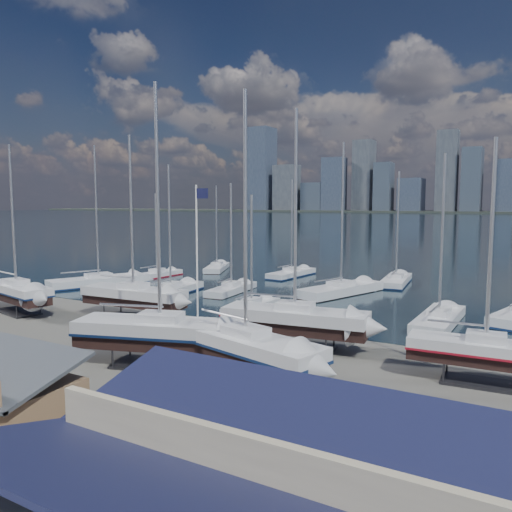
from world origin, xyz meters
The scene contains 22 objects.
ground centered at (0.00, -10.00, 0.00)m, with size 1400.00×1400.00×0.00m, color #605E59.
water centered at (0.00, 300.00, -0.15)m, with size 1400.00×600.00×0.40m, color #1A2E3C.
skyline centered at (-7.83, 553.76, 39.09)m, with size 639.14×43.80×107.69m.
sailboat_cradle_0 centered at (-20.63, -7.07, 2.06)m, with size 10.09×4.63×15.76m.
sailboat_cradle_2 centered at (-9.32, -3.31, 2.09)m, with size 10.17×3.45×16.31m.
sailboat_cradle_3 centered at (1.55, -12.31, 2.16)m, with size 11.43×6.36×17.67m.
sailboat_cradle_4 centered at (7.33, -4.58, 2.12)m, with size 10.65×4.26×16.83m.
sailboat_cradle_5 centered at (7.82, -12.19, 2.10)m, with size 10.68×5.36×16.57m.
sailboat_cradle_6 centered at (19.88, -5.74, 1.97)m, with size 8.66×2.89×13.95m.
sailboat_moored_0 centered at (-25.93, 7.88, 0.31)m, with size 7.92×12.60×18.28m.
sailboat_moored_1 centered at (-24.42, 17.16, 0.31)m, with size 2.90×8.37×12.29m.
sailboat_moored_2 centered at (-21.05, 27.15, 0.32)m, with size 5.98×9.32×13.68m.
sailboat_moored_3 centered at (-13.96, 7.47, 0.31)m, with size 4.00×10.52×15.35m.
sailboat_moored_4 centered at (-8.60, 11.90, 0.32)m, with size 3.22×8.96×13.25m.
sailboat_moored_5 centered at (-8.16, 26.98, 0.31)m, with size 3.58×9.77×14.29m.
sailboat_moored_6 centered at (-1.78, 4.89, 0.31)m, with size 2.35×7.86×11.68m.
sailboat_moored_7 centered at (2.82, 17.18, 0.33)m, with size 6.87×12.29×17.89m.
sailboat_moored_8 centered at (6.41, 27.59, 0.31)m, with size 3.88×10.33×15.08m.
sailboat_moored_9 centered at (15.06, 7.79, 0.32)m, with size 2.99×10.10×15.17m.
car_c centered at (-0.76, -20.96, 0.68)m, with size 2.27×4.91×1.37m, color gray.
car_d centered at (10.06, -20.05, 0.73)m, with size 2.05×5.04×1.46m, color gray.
flagpole centered at (1.83, -8.59, 6.66)m, with size 1.03×0.12×11.60m.
Camera 1 is at (22.28, -36.20, 10.33)m, focal length 35.00 mm.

